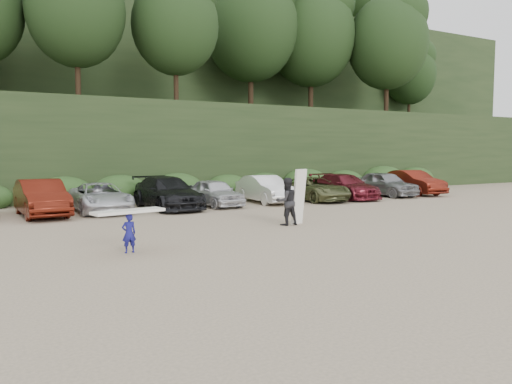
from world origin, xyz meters
TOP-DOWN VIEW (x-y plane):
  - ground at (0.00, 0.00)m, footprint 120.00×120.00m
  - hillside_backdrop at (-0.26, 35.93)m, footprint 90.00×41.50m
  - parked_cars at (-2.02, 10.00)m, footprint 39.82×5.78m
  - child_surfer at (-5.42, 0.02)m, footprint 2.13×0.98m
  - adult_surfer at (1.43, 2.36)m, footprint 1.37×0.75m

SIDE VIEW (x-z plane):
  - ground at x=0.00m, z-range 0.00..0.00m
  - parked_cars at x=-2.02m, z-range -0.07..1.58m
  - child_surfer at x=-5.42m, z-range 0.22..1.45m
  - adult_surfer at x=1.43m, z-range -0.15..2.04m
  - hillside_backdrop at x=-0.26m, z-range -2.78..25.22m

